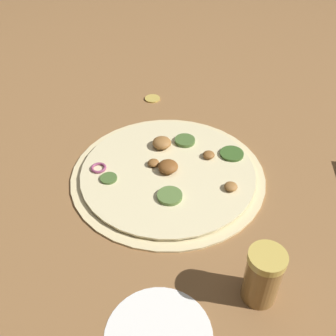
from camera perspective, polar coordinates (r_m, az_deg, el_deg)
name	(u,v)px	position (r m, az deg, el deg)	size (l,w,h in m)	color
ground_plane	(168,175)	(0.77, 0.00, -1.03)	(3.00, 3.00, 0.00)	olive
pizza	(169,172)	(0.76, 0.08, -0.57)	(0.38, 0.38, 0.03)	beige
spice_jar	(263,276)	(0.57, 13.59, -14.98)	(0.05, 0.05, 0.09)	olive
loose_cap	(152,98)	(1.00, -2.28, 10.12)	(0.04, 0.04, 0.01)	gold
flour_patch	(159,335)	(0.57, -1.39, -23.12)	(0.15, 0.15, 0.00)	white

